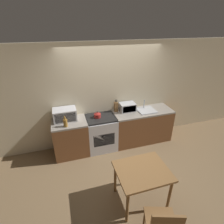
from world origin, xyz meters
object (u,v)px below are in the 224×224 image
object	(u,v)px
kettle	(97,115)
bottle	(65,123)
stove_range	(101,133)
microwave	(65,115)
toaster_oven	(127,107)
dining_table	(142,174)

from	to	relation	value
kettle	bottle	size ratio (longest dim) A/B	0.67
stove_range	kettle	distance (m)	0.53
microwave	toaster_oven	bearing A→B (deg)	1.14
kettle	toaster_oven	distance (m)	0.84
kettle	microwave	world-z (taller)	microwave
bottle	dining_table	distance (m)	1.94
microwave	dining_table	bearing A→B (deg)	-58.29
toaster_oven	dining_table	size ratio (longest dim) A/B	0.45
microwave	dining_table	size ratio (longest dim) A/B	0.59
bottle	toaster_oven	world-z (taller)	bottle
microwave	bottle	size ratio (longest dim) A/B	2.14
microwave	dining_table	world-z (taller)	microwave
toaster_oven	dining_table	world-z (taller)	toaster_oven
toaster_oven	kettle	bearing A→B (deg)	-171.40
kettle	microwave	size ratio (longest dim) A/B	0.31
bottle	microwave	bearing A→B (deg)	87.28
dining_table	stove_range	bearing A→B (deg)	100.03
kettle	toaster_oven	bearing A→B (deg)	8.60
kettle	bottle	xyz separation A→B (m)	(-0.76, -0.21, 0.03)
stove_range	microwave	bearing A→B (deg)	172.25
microwave	bottle	distance (m)	0.30
microwave	dining_table	xyz separation A→B (m)	(1.13, -1.83, -0.41)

